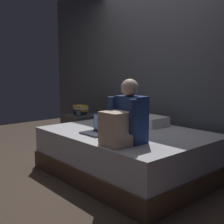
% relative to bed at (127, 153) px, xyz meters
% --- Properties ---
extents(ground_plane, '(8.00, 8.00, 0.00)m').
position_rel_bed_xyz_m(ground_plane, '(-0.20, -0.30, -0.26)').
color(ground_plane, '#47382D').
extents(wall_back, '(5.60, 0.10, 2.70)m').
position_rel_bed_xyz_m(wall_back, '(-0.20, 0.90, 1.09)').
color(wall_back, '#4C4F54').
rests_on(wall_back, ground_plane).
extents(bed, '(2.00, 1.50, 0.54)m').
position_rel_bed_xyz_m(bed, '(0.00, 0.00, 0.00)').
color(bed, brown).
rests_on(bed, ground_plane).
extents(nightstand, '(0.44, 0.46, 0.56)m').
position_rel_bed_xyz_m(nightstand, '(-1.30, 0.20, 0.02)').
color(nightstand, '#474442').
rests_on(nightstand, ground_plane).
extents(person_sitting, '(0.39, 0.44, 0.66)m').
position_rel_bed_xyz_m(person_sitting, '(0.41, -0.44, 0.52)').
color(person_sitting, navy).
rests_on(person_sitting, bed).
extents(laptop, '(0.32, 0.23, 0.22)m').
position_rel_bed_xyz_m(laptop, '(-0.12, -0.37, 0.33)').
color(laptop, '#333842').
rests_on(laptop, bed).
extents(pillow, '(0.56, 0.36, 0.13)m').
position_rel_bed_xyz_m(pillow, '(-0.12, 0.45, 0.34)').
color(pillow, silver).
rests_on(pillow, bed).
extents(book_stack, '(0.22, 0.16, 0.16)m').
position_rel_bed_xyz_m(book_stack, '(-1.28, 0.20, 0.38)').
color(book_stack, '#284C84').
rests_on(book_stack, nightstand).
extents(mug, '(0.08, 0.08, 0.09)m').
position_rel_bed_xyz_m(mug, '(-1.17, 0.08, 0.34)').
color(mug, '#3D3D42').
rests_on(mug, nightstand).
extents(clothes_pile, '(0.24, 0.14, 0.09)m').
position_rel_bed_xyz_m(clothes_pile, '(-0.50, 0.42, 0.31)').
color(clothes_pile, '#3D4C8E').
rests_on(clothes_pile, bed).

